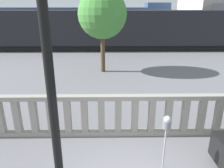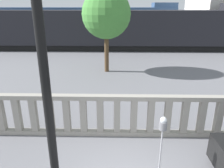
{
  "view_description": "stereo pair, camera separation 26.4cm",
  "coord_description": "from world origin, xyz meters",
  "px_view_note": "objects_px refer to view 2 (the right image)",
  "views": [
    {
      "loc": [
        -0.55,
        -3.38,
        4.0
      ],
      "look_at": [
        -0.45,
        3.76,
        1.4
      ],
      "focal_mm": 35.0,
      "sensor_mm": 36.0,
      "label": 1
    },
    {
      "loc": [
        -0.28,
        -3.38,
        4.0
      ],
      "look_at": [
        -0.45,
        3.76,
        1.4
      ],
      "focal_mm": 35.0,
      "sensor_mm": 36.0,
      "label": 2
    }
  ],
  "objects_px": {
    "train_near": "(108,29)",
    "train_far": "(81,21)",
    "lamppost": "(44,68)",
    "parking_meter": "(163,127)",
    "tree_left": "(106,14)"
  },
  "relations": [
    {
      "from": "lamppost",
      "to": "train_far",
      "type": "relative_size",
      "value": 0.22
    },
    {
      "from": "tree_left",
      "to": "train_far",
      "type": "bearing_deg",
      "value": 103.7
    },
    {
      "from": "lamppost",
      "to": "parking_meter",
      "type": "height_order",
      "value": "lamppost"
    },
    {
      "from": "train_near",
      "to": "lamppost",
      "type": "bearing_deg",
      "value": -92.12
    },
    {
      "from": "tree_left",
      "to": "train_near",
      "type": "bearing_deg",
      "value": 91.38
    },
    {
      "from": "parking_meter",
      "to": "tree_left",
      "type": "xyz_separation_m",
      "value": [
        -1.75,
        8.81,
        2.21
      ]
    },
    {
      "from": "parking_meter",
      "to": "lamppost",
      "type": "bearing_deg",
      "value": -169.99
    },
    {
      "from": "train_far",
      "to": "tree_left",
      "type": "distance_m",
      "value": 18.04
    },
    {
      "from": "parking_meter",
      "to": "train_far",
      "type": "bearing_deg",
      "value": 102.87
    },
    {
      "from": "train_near",
      "to": "train_far",
      "type": "xyz_separation_m",
      "value": [
        -4.08,
        10.13,
        0.06
      ]
    },
    {
      "from": "lamppost",
      "to": "train_near",
      "type": "relative_size",
      "value": 0.21
    },
    {
      "from": "train_far",
      "to": "tree_left",
      "type": "xyz_separation_m",
      "value": [
        4.26,
        -17.46,
        1.55
      ]
    },
    {
      "from": "train_near",
      "to": "train_far",
      "type": "bearing_deg",
      "value": 111.93
    },
    {
      "from": "train_far",
      "to": "parking_meter",
      "type": "bearing_deg",
      "value": -77.13
    },
    {
      "from": "lamppost",
      "to": "parking_meter",
      "type": "distance_m",
      "value": 3.01
    }
  ]
}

